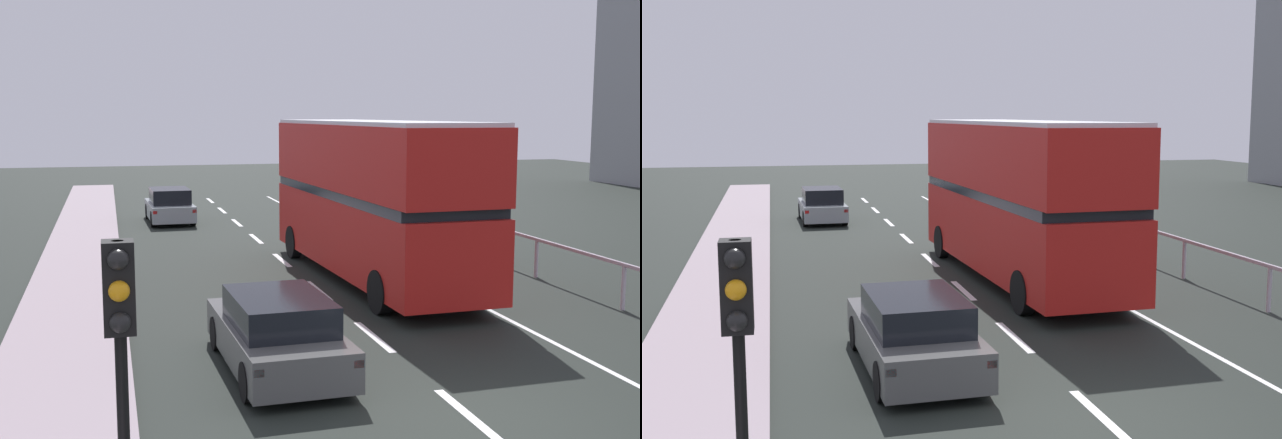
{
  "view_description": "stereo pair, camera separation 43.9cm",
  "coord_description": "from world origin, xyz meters",
  "views": [
    {
      "loc": [
        -5.06,
        -10.14,
        4.45
      ],
      "look_at": [
        -0.69,
        6.21,
        2.2
      ],
      "focal_mm": 44.61,
      "sensor_mm": 36.0,
      "label": 1
    },
    {
      "loc": [
        -4.64,
        -10.25,
        4.45
      ],
      "look_at": [
        -0.69,
        6.21,
        2.2
      ],
      "focal_mm": 44.61,
      "sensor_mm": 36.0,
      "label": 2
    }
  ],
  "objects": [
    {
      "name": "lane_paint_markings",
      "position": [
        1.9,
        8.98,
        0.0
      ],
      "size": [
        3.41,
        46.0,
        0.01
      ],
      "color": "silver",
      "rests_on": "ground"
    },
    {
      "name": "hatchback_car_near",
      "position": [
        -2.31,
        3.03,
        0.66
      ],
      "size": [
        1.91,
        4.34,
        1.37
      ],
      "rotation": [
        0.0,
        0.0,
        0.03
      ],
      "color": "#4E4E4D",
      "rests_on": "ground"
    },
    {
      "name": "sedan_car_ahead",
      "position": [
        -2.65,
        22.92,
        0.67
      ],
      "size": [
        1.85,
        4.1,
        1.42
      ],
      "rotation": [
        0.0,
        0.0,
        0.03
      ],
      "color": "gray",
      "rests_on": "ground"
    },
    {
      "name": "traffic_signal_pole",
      "position": [
        -5.0,
        -2.52,
        2.48
      ],
      "size": [
        0.3,
        0.42,
        3.12
      ],
      "color": "black",
      "rests_on": "near_sidewalk_kerb"
    },
    {
      "name": "bridge_side_railing",
      "position": [
        6.2,
        9.0,
        0.89
      ],
      "size": [
        0.1,
        42.0,
        1.09
      ],
      "color": "#BCACBA",
      "rests_on": "ground"
    },
    {
      "name": "ground_plane",
      "position": [
        0.0,
        0.0,
        -0.05
      ],
      "size": [
        75.54,
        120.0,
        0.1
      ],
      "primitive_type": "cube",
      "color": "black"
    },
    {
      "name": "double_decker_bus_red",
      "position": [
        1.74,
        9.91,
        2.29
      ],
      "size": [
        2.89,
        10.44,
        4.27
      ],
      "rotation": [
        0.0,
        0.0,
        0.04
      ],
      "color": "#B11915",
      "rests_on": "ground"
    }
  ]
}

